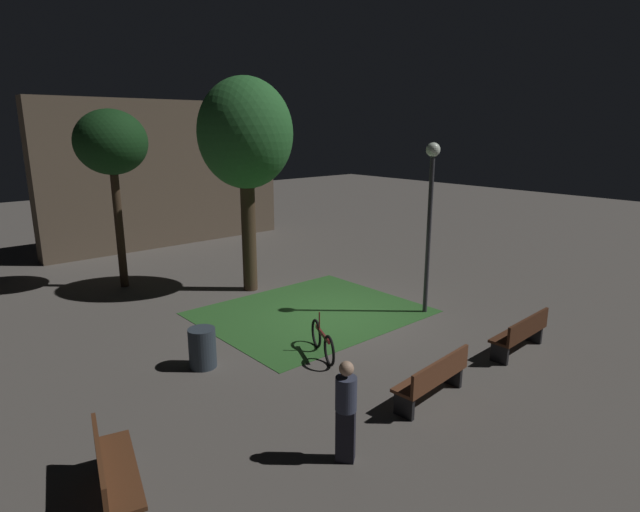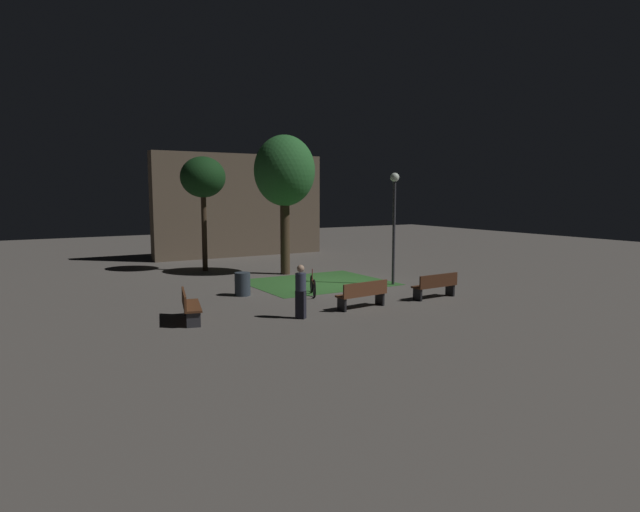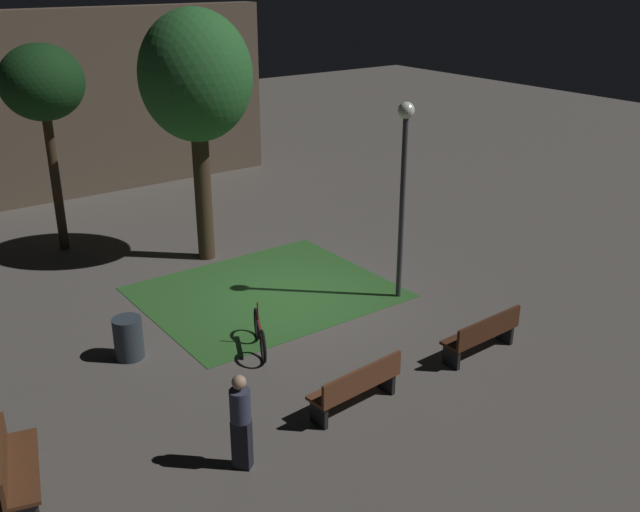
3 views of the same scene
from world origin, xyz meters
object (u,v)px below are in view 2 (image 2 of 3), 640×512
bench_by_lamp (363,294)px  trash_bin (243,284)px  lamp_post_path_center (394,209)px  bicycle (313,286)px  bench_front_right (436,285)px  tree_back_left (203,178)px  bench_near_trees (189,305)px  tree_right_canopy (285,172)px  pedestrian (301,290)px

bench_by_lamp → trash_bin: (-2.47, 4.02, -0.06)m
lamp_post_path_center → bicycle: 4.78m
trash_bin → bicycle: (2.23, -1.25, -0.08)m
bench_front_right → tree_back_left: bearing=113.9°
bench_near_trees → lamp_post_path_center: bearing=11.4°
bench_front_right → lamp_post_path_center: 4.01m
trash_bin → bench_by_lamp: bearing=-58.4°
tree_right_canopy → trash_bin: size_ratio=7.44×
tree_back_left → pedestrian: (-0.80, -10.86, -3.52)m
tree_right_canopy → lamp_post_path_center: (2.45, -4.78, -1.55)m
bench_front_right → tree_back_left: tree_back_left is taller
bench_near_trees → tree_right_canopy: size_ratio=0.30×
lamp_post_path_center → tree_back_left: bearing=124.5°
tree_right_canopy → tree_back_left: bearing=134.2°
bench_by_lamp → tree_right_canopy: (1.22, 7.80, 4.14)m
tree_right_canopy → tree_back_left: 4.04m
bench_front_right → tree_back_left: 12.32m
lamp_post_path_center → bench_front_right: bearing=-99.6°
bench_by_lamp → bench_near_trees: 5.47m
lamp_post_path_center → bicycle: size_ratio=2.99×
trash_bin → bicycle: size_ratio=0.56×
bicycle → pedestrian: (-2.14, -2.95, 0.51)m
bench_near_trees → pedestrian: size_ratio=1.16×
tree_right_canopy → tree_back_left: (-2.81, 2.89, -0.24)m
bench_by_lamp → bench_front_right: same height
bench_near_trees → pedestrian: 3.27m
bench_front_right → pedestrian: 5.56m
bench_front_right → tree_right_canopy: tree_right_canopy is taller
bench_front_right → tree_right_canopy: size_ratio=0.29×
bench_by_lamp → bicycle: size_ratio=1.22×
bench_front_right → lamp_post_path_center: lamp_post_path_center is taller
tree_right_canopy → tree_back_left: size_ratio=1.16×
lamp_post_path_center → bicycle: bearing=-176.4°
tree_back_left → lamp_post_path_center: bearing=-55.5°
bench_front_right → bicycle: (-3.41, 2.77, -0.14)m
bench_by_lamp → bicycle: 2.79m
trash_bin → bicycle: bearing=-29.2°
lamp_post_path_center → bench_near_trees: bearing=-168.6°
lamp_post_path_center → bicycle: lamp_post_path_center is taller
pedestrian → bicycle: bearing=54.0°
lamp_post_path_center → bench_by_lamp: bearing=-140.6°
bench_front_right → tree_back_left: size_ratio=0.34×
bench_front_right → bench_by_lamp: bearing=180.0°
bench_by_lamp → tree_right_canopy: 8.91m
bench_by_lamp → bench_near_trees: (-5.33, 1.20, 0.00)m
tree_right_canopy → bicycle: 6.76m
tree_right_canopy → bench_front_right: bearing=-76.1°
bench_by_lamp → lamp_post_path_center: lamp_post_path_center is taller
tree_right_canopy → bicycle: (-1.47, -5.03, -4.27)m
bench_front_right → bench_near_trees: size_ratio=0.98×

